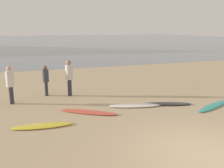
{
  "coord_description": "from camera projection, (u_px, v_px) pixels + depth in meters",
  "views": [
    {
      "loc": [
        -4.47,
        -4.83,
        3.38
      ],
      "look_at": [
        -0.32,
        6.57,
        0.6
      ],
      "focal_mm": 39.25,
      "sensor_mm": 36.0,
      "label": 1
    }
  ],
  "objects": [
    {
      "name": "surfboard_2",
      "position": [
        135.0,
        105.0,
        10.81
      ],
      "size": [
        2.41,
        1.16,
        0.09
      ],
      "primitive_type": "ellipsoid",
      "rotation": [
        0.0,
        0.0,
        -0.26
      ],
      "color": "silver",
      "rests_on": "ground"
    },
    {
      "name": "person_1",
      "position": [
        46.0,
        78.0,
        12.33
      ],
      "size": [
        0.31,
        0.31,
        1.56
      ],
      "rotation": [
        0.0,
        0.0,
        5.01
      ],
      "color": "#2D2D38",
      "rests_on": "ground"
    },
    {
      "name": "surfboard_0",
      "position": [
        42.0,
        126.0,
        8.57
      ],
      "size": [
        2.16,
        0.76,
        0.08
      ],
      "primitive_type": "ellipsoid",
      "rotation": [
        0.0,
        0.0,
        -0.11
      ],
      "color": "yellow",
      "rests_on": "ground"
    },
    {
      "name": "ground_plane",
      "position": [
        99.0,
        83.0,
        15.85
      ],
      "size": [
        120.0,
        120.0,
        0.2
      ],
      "primitive_type": "cube",
      "color": "tan",
      "rests_on": "ground"
    },
    {
      "name": "surfboard_3",
      "position": [
        167.0,
        104.0,
        11.05
      ],
      "size": [
        2.22,
        1.21,
        0.09
      ],
      "primitive_type": "ellipsoid",
      "rotation": [
        0.0,
        0.0,
        -0.35
      ],
      "color": "#333338",
      "rests_on": "ground"
    },
    {
      "name": "person_0",
      "position": [
        10.0,
        82.0,
        10.96
      ],
      "size": [
        0.35,
        0.35,
        1.75
      ],
      "rotation": [
        0.0,
        0.0,
        4.21
      ],
      "color": "#2D2D38",
      "rests_on": "ground"
    },
    {
      "name": "ocean_water",
      "position": [
        39.0,
        41.0,
        66.87
      ],
      "size": [
        140.0,
        100.0,
        0.01
      ],
      "primitive_type": "cube",
      "color": "slate",
      "rests_on": "ground"
    },
    {
      "name": "surfboard_1",
      "position": [
        89.0,
        112.0,
        9.97
      ],
      "size": [
        2.29,
        1.79,
        0.08
      ],
      "primitive_type": "ellipsoid",
      "rotation": [
        0.0,
        0.0,
        -0.61
      ],
      "color": "#D84C38",
      "rests_on": "ground"
    },
    {
      "name": "surfboard_4",
      "position": [
        214.0,
        106.0,
        10.8
      ],
      "size": [
        2.54,
        1.41,
        0.06
      ],
      "primitive_type": "ellipsoid",
      "rotation": [
        0.0,
        0.0,
        0.39
      ],
      "color": "teal",
      "rests_on": "ground"
    },
    {
      "name": "person_2",
      "position": [
        69.0,
        75.0,
        12.29
      ],
      "size": [
        0.37,
        0.37,
        1.83
      ],
      "rotation": [
        0.0,
        0.0,
        6.04
      ],
      "color": "#2D2D38",
      "rests_on": "ground"
    }
  ]
}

